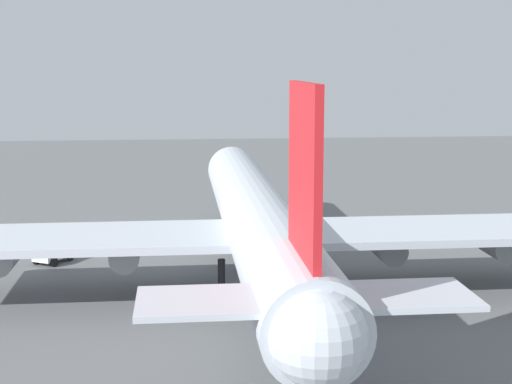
% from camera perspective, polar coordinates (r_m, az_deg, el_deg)
% --- Properties ---
extents(ground_plane, '(292.16, 292.16, 0.00)m').
position_cam_1_polar(ground_plane, '(76.64, -0.00, -6.80)').
color(ground_plane, slate).
extents(cargo_airplane, '(73.04, 64.07, 20.45)m').
position_cam_1_polar(cargo_airplane, '(74.68, 0.03, -2.01)').
color(cargo_airplane, silver).
rests_on(cargo_airplane, ground_plane).
extents(maintenance_van, '(4.98, 4.21, 2.01)m').
position_cam_1_polar(maintenance_van, '(87.25, -14.70, -4.35)').
color(maintenance_van, silver).
rests_on(maintenance_van, ground_plane).
extents(safety_cone_nose, '(0.40, 0.40, 0.57)m').
position_cam_1_polar(safety_cone_nose, '(108.66, -0.15, -1.74)').
color(safety_cone_nose, orange).
rests_on(safety_cone_nose, ground_plane).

